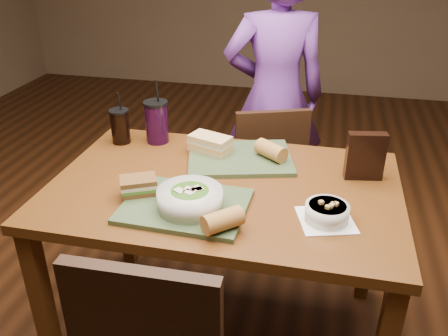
{
  "coord_description": "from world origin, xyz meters",
  "views": [
    {
      "loc": [
        0.34,
        -1.51,
        1.62
      ],
      "look_at": [
        0.0,
        0.0,
        0.82
      ],
      "focal_mm": 38.0,
      "sensor_mm": 36.0,
      "label": 1
    }
  ],
  "objects_px": {
    "diner": "(275,98)",
    "sandwich_far": "(210,143)",
    "soup_bowl": "(327,212)",
    "cup_berry": "(157,122)",
    "tray_far": "(240,158)",
    "dining_table": "(224,205)",
    "chair_far": "(273,172)",
    "chip_bag": "(365,156)",
    "tray_near": "(185,206)",
    "cup_cola": "(120,126)",
    "salad_bowl": "(190,198)",
    "baguette_near": "(223,220)",
    "sandwich_near": "(138,185)",
    "baguette_far": "(271,151)"
  },
  "relations": [
    {
      "from": "cup_cola",
      "to": "sandwich_near",
      "type": "bearing_deg",
      "value": -59.23
    },
    {
      "from": "salad_bowl",
      "to": "soup_bowl",
      "type": "relative_size",
      "value": 1.02
    },
    {
      "from": "sandwich_near",
      "to": "chip_bag",
      "type": "relative_size",
      "value": 0.81
    },
    {
      "from": "salad_bowl",
      "to": "baguette_near",
      "type": "distance_m",
      "value": 0.17
    },
    {
      "from": "sandwich_far",
      "to": "baguette_near",
      "type": "bearing_deg",
      "value": -71.82
    },
    {
      "from": "soup_bowl",
      "to": "chip_bag",
      "type": "xyz_separation_m",
      "value": [
        0.13,
        0.33,
        0.06
      ]
    },
    {
      "from": "chair_far",
      "to": "sandwich_near",
      "type": "distance_m",
      "value": 0.98
    },
    {
      "from": "salad_bowl",
      "to": "baguette_far",
      "type": "height_order",
      "value": "salad_bowl"
    },
    {
      "from": "salad_bowl",
      "to": "chip_bag",
      "type": "height_order",
      "value": "chip_bag"
    },
    {
      "from": "dining_table",
      "to": "chair_far",
      "type": "height_order",
      "value": "chair_far"
    },
    {
      "from": "dining_table",
      "to": "soup_bowl",
      "type": "distance_m",
      "value": 0.43
    },
    {
      "from": "chair_far",
      "to": "dining_table",
      "type": "bearing_deg",
      "value": -98.91
    },
    {
      "from": "diner",
      "to": "sandwich_far",
      "type": "distance_m",
      "value": 0.76
    },
    {
      "from": "dining_table",
      "to": "cup_berry",
      "type": "xyz_separation_m",
      "value": [
        -0.38,
        0.32,
        0.19
      ]
    },
    {
      "from": "salad_bowl",
      "to": "cup_cola",
      "type": "relative_size",
      "value": 0.94
    },
    {
      "from": "tray_far",
      "to": "cup_berry",
      "type": "distance_m",
      "value": 0.42
    },
    {
      "from": "chair_far",
      "to": "chip_bag",
      "type": "bearing_deg",
      "value": -51.88
    },
    {
      "from": "soup_bowl",
      "to": "cup_cola",
      "type": "xyz_separation_m",
      "value": [
        -0.91,
        0.44,
        0.04
      ]
    },
    {
      "from": "sandwich_near",
      "to": "baguette_far",
      "type": "relative_size",
      "value": 1.14
    },
    {
      "from": "salad_bowl",
      "to": "soup_bowl",
      "type": "bearing_deg",
      "value": 5.79
    },
    {
      "from": "dining_table",
      "to": "cup_cola",
      "type": "height_order",
      "value": "cup_cola"
    },
    {
      "from": "chair_far",
      "to": "sandwich_near",
      "type": "relative_size",
      "value": 5.55
    },
    {
      "from": "tray_near",
      "to": "cup_cola",
      "type": "relative_size",
      "value": 1.78
    },
    {
      "from": "baguette_near",
      "to": "cup_cola",
      "type": "bearing_deg",
      "value": 135.64
    },
    {
      "from": "diner",
      "to": "tray_near",
      "type": "bearing_deg",
      "value": 66.74
    },
    {
      "from": "tray_far",
      "to": "baguette_near",
      "type": "relative_size",
      "value": 3.25
    },
    {
      "from": "dining_table",
      "to": "diner",
      "type": "distance_m",
      "value": 0.98
    },
    {
      "from": "tray_far",
      "to": "sandwich_far",
      "type": "distance_m",
      "value": 0.14
    },
    {
      "from": "baguette_near",
      "to": "cup_berry",
      "type": "xyz_separation_m",
      "value": [
        -0.44,
        0.63,
        0.04
      ]
    },
    {
      "from": "salad_bowl",
      "to": "baguette_far",
      "type": "xyz_separation_m",
      "value": [
        0.21,
        0.44,
        -0.0
      ]
    },
    {
      "from": "sandwich_near",
      "to": "baguette_near",
      "type": "height_order",
      "value": "baguette_near"
    },
    {
      "from": "salad_bowl",
      "to": "sandwich_far",
      "type": "distance_m",
      "value": 0.45
    },
    {
      "from": "chip_bag",
      "to": "sandwich_far",
      "type": "bearing_deg",
      "value": 163.49
    },
    {
      "from": "diner",
      "to": "salad_bowl",
      "type": "distance_m",
      "value": 1.19
    },
    {
      "from": "chip_bag",
      "to": "tray_near",
      "type": "bearing_deg",
      "value": -159.1
    },
    {
      "from": "diner",
      "to": "tray_far",
      "type": "height_order",
      "value": "diner"
    },
    {
      "from": "soup_bowl",
      "to": "cup_berry",
      "type": "distance_m",
      "value": 0.9
    },
    {
      "from": "salad_bowl",
      "to": "sandwich_near",
      "type": "distance_m",
      "value": 0.21
    },
    {
      "from": "diner",
      "to": "cup_cola",
      "type": "bearing_deg",
      "value": 33.83
    },
    {
      "from": "salad_bowl",
      "to": "soup_bowl",
      "type": "height_order",
      "value": "salad_bowl"
    },
    {
      "from": "salad_bowl",
      "to": "soup_bowl",
      "type": "distance_m",
      "value": 0.45
    },
    {
      "from": "chip_bag",
      "to": "diner",
      "type": "bearing_deg",
      "value": 108.82
    },
    {
      "from": "tray_far",
      "to": "cup_cola",
      "type": "xyz_separation_m",
      "value": [
        -0.55,
        0.06,
        0.07
      ]
    },
    {
      "from": "chair_far",
      "to": "sandwich_near",
      "type": "height_order",
      "value": "chair_far"
    },
    {
      "from": "dining_table",
      "to": "tray_far",
      "type": "height_order",
      "value": "tray_far"
    },
    {
      "from": "dining_table",
      "to": "chair_far",
      "type": "distance_m",
      "value": 0.71
    },
    {
      "from": "dining_table",
      "to": "sandwich_far",
      "type": "xyz_separation_m",
      "value": [
        -0.11,
        0.24,
        0.14
      ]
    },
    {
      "from": "baguette_far",
      "to": "chair_far",
      "type": "bearing_deg",
      "value": 94.83
    },
    {
      "from": "diner",
      "to": "baguette_far",
      "type": "relative_size",
      "value": 11.63
    },
    {
      "from": "cup_berry",
      "to": "baguette_near",
      "type": "bearing_deg",
      "value": -54.82
    }
  ]
}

